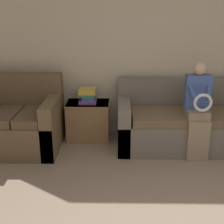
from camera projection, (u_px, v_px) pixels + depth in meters
The scene contains 6 objects.
wall_back at pixel (163, 48), 4.43m from camera, with size 7.61×0.06×2.55m.
couch_main at pixel (192, 123), 4.30m from camera, with size 2.04×0.88×0.88m.
couch_side at pixel (10, 123), 4.22m from camera, with size 1.35×0.92×0.96m.
child_left_seated at pixel (198, 107), 3.85m from camera, with size 0.32×0.37×1.21m.
side_shelf at pixel (88, 120), 4.51m from camera, with size 0.62×0.44×0.54m.
book_stack at pixel (88, 96), 4.40m from camera, with size 0.26×0.28×0.20m.
Camera 1 is at (-0.66, -1.66, 1.84)m, focal length 50.00 mm.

